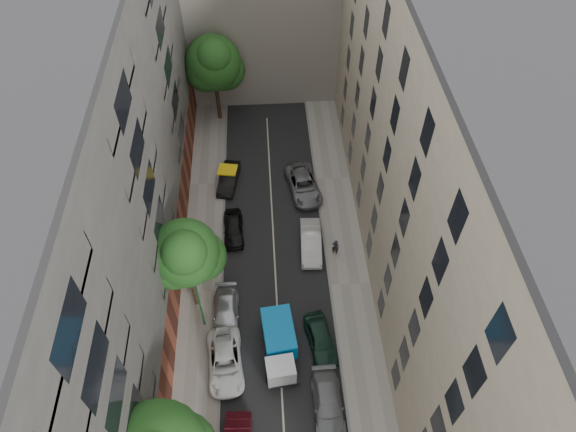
{
  "coord_description": "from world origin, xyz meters",
  "views": [
    {
      "loc": [
        -0.38,
        -20.41,
        32.44
      ],
      "look_at": [
        1.0,
        1.92,
        6.0
      ],
      "focal_mm": 32.0,
      "sensor_mm": 36.0,
      "label": 1
    }
  ],
  "objects": [
    {
      "name": "lamp_post",
      "position": [
        -5.13,
        -2.66,
        4.32
      ],
      "size": [
        0.36,
        0.36,
        6.83
      ],
      "color": "#185426",
      "rests_on": "sidewalk_left"
    },
    {
      "name": "sidewalk_left",
      "position": [
        -5.5,
        0.0,
        0.07
      ],
      "size": [
        3.0,
        44.0,
        0.15
      ],
      "primitive_type": "cube",
      "color": "gray",
      "rests_on": "ground"
    },
    {
      "name": "car_left_3",
      "position": [
        -3.6,
        -2.2,
        0.64
      ],
      "size": [
        1.84,
        4.45,
        1.29
      ],
      "primitive_type": "imported",
      "rotation": [
        0.0,
        0.0,
        0.01
      ],
      "color": "#B2B2B7",
      "rests_on": "ground"
    },
    {
      "name": "car_right_4",
      "position": [
        2.8,
        9.8,
        0.72
      ],
      "size": [
        3.21,
        5.53,
        1.45
      ],
      "primitive_type": "imported",
      "rotation": [
        0.0,
        0.0,
        0.16
      ],
      "color": "slate",
      "rests_on": "ground"
    },
    {
      "name": "car_left_4",
      "position": [
        -3.15,
        5.4,
        0.66
      ],
      "size": [
        1.74,
        3.96,
        1.32
      ],
      "primitive_type": "imported",
      "rotation": [
        0.0,
        0.0,
        0.05
      ],
      "color": "black",
      "rests_on": "ground"
    },
    {
      "name": "sidewalk_right",
      "position": [
        5.5,
        0.0,
        0.07
      ],
      "size": [
        3.0,
        44.0,
        0.15
      ],
      "primitive_type": "cube",
      "color": "gray",
      "rests_on": "ground"
    },
    {
      "name": "pedestrian",
      "position": [
        4.7,
        2.89,
        0.92
      ],
      "size": [
        0.66,
        0.56,
        1.53
      ],
      "primitive_type": "imported",
      "rotation": [
        0.0,
        0.0,
        2.72
      ],
      "color": "black",
      "rests_on": "sidewalk_right"
    },
    {
      "name": "tarp_truck",
      "position": [
        -0.01,
        -5.09,
        1.25
      ],
      "size": [
        2.42,
        5.08,
        2.26
      ],
      "rotation": [
        0.0,
        0.0,
        0.11
      ],
      "color": "black",
      "rests_on": "ground"
    },
    {
      "name": "building_right",
      "position": [
        11.0,
        0.0,
        10.0
      ],
      "size": [
        8.0,
        44.0,
        20.0
      ],
      "primitive_type": "cube",
      "color": "tan",
      "rests_on": "ground"
    },
    {
      "name": "tree_far",
      "position": [
        -4.5,
        19.89,
        6.13
      ],
      "size": [
        5.29,
        5.01,
        8.89
      ],
      "color": "#382619",
      "rests_on": "sidewalk_left"
    },
    {
      "name": "tree_mid",
      "position": [
        -5.63,
        -1.03,
        6.07
      ],
      "size": [
        4.84,
        4.48,
        8.64
      ],
      "color": "#382619",
      "rests_on": "sidewalk_left"
    },
    {
      "name": "car_left_2",
      "position": [
        -3.6,
        -5.8,
        0.68
      ],
      "size": [
        2.67,
        5.08,
        1.36
      ],
      "primitive_type": "imported",
      "rotation": [
        0.0,
        0.0,
        0.08
      ],
      "color": "silver",
      "rests_on": "ground"
    },
    {
      "name": "car_right_2",
      "position": [
        2.8,
        -4.6,
        0.7
      ],
      "size": [
        2.31,
        4.32,
        1.4
      ],
      "primitive_type": "imported",
      "rotation": [
        0.0,
        0.0,
        0.17
      ],
      "color": "#153024",
      "rests_on": "ground"
    },
    {
      "name": "ground",
      "position": [
        0.0,
        0.0,
        0.0
      ],
      "size": [
        120.0,
        120.0,
        0.0
      ],
      "primitive_type": "plane",
      "color": "#4C4C49",
      "rests_on": "ground"
    },
    {
      "name": "building_left",
      "position": [
        -11.0,
        0.0,
        10.0
      ],
      "size": [
        8.0,
        44.0,
        20.0
      ],
      "primitive_type": "cube",
      "color": "#494644",
      "rests_on": "ground"
    },
    {
      "name": "car_left_5",
      "position": [
        -3.6,
        11.0,
        0.67
      ],
      "size": [
        2.09,
        4.23,
        1.33
      ],
      "primitive_type": "imported",
      "rotation": [
        0.0,
        0.0,
        -0.17
      ],
      "color": "black",
      "rests_on": "ground"
    },
    {
      "name": "car_right_3",
      "position": [
        2.88,
        3.6,
        0.74
      ],
      "size": [
        1.77,
        4.55,
        1.48
      ],
      "primitive_type": "imported",
      "rotation": [
        0.0,
        0.0,
        -0.05
      ],
      "color": "silver",
      "rests_on": "ground"
    },
    {
      "name": "car_right_1",
      "position": [
        2.8,
        -8.93,
        0.66
      ],
      "size": [
        1.94,
        4.57,
        1.31
      ],
      "primitive_type": "imported",
      "rotation": [
        0.0,
        0.0,
        0.02
      ],
      "color": "slate",
      "rests_on": "ground"
    },
    {
      "name": "road_surface",
      "position": [
        0.0,
        0.0,
        0.01
      ],
      "size": [
        8.0,
        44.0,
        0.02
      ],
      "primitive_type": "cube",
      "color": "black",
      "rests_on": "ground"
    }
  ]
}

